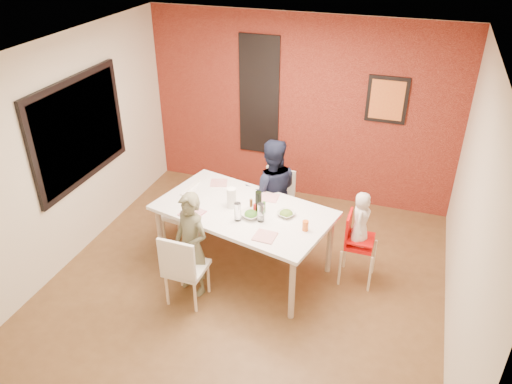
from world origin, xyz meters
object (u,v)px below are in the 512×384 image
(high_chair, at_px, (356,241))
(child_far, at_px, (271,192))
(chair_near, at_px, (183,267))
(toddler, at_px, (361,219))
(dining_table, at_px, (244,214))
(wine_bottle, at_px, (258,203))
(chair_far, at_px, (277,198))
(child_near, at_px, (192,245))
(chair_left, at_px, (185,211))
(paper_towel_roll, at_px, (231,198))

(high_chair, height_order, child_far, child_far)
(chair_near, relative_size, toddler, 1.39)
(dining_table, bearing_deg, wine_bottle, -9.96)
(chair_far, xyz_separation_m, toddler, (1.18, -0.70, 0.35))
(child_near, bearing_deg, chair_far, 90.01)
(child_near, relative_size, wine_bottle, 4.48)
(high_chair, distance_m, child_near, 1.89)
(wine_bottle, bearing_deg, chair_far, 93.08)
(chair_left, bearing_deg, wine_bottle, 82.44)
(dining_table, xyz_separation_m, toddler, (1.33, 0.21, 0.09))
(chair_far, height_order, chair_left, chair_far)
(chair_near, relative_size, high_chair, 1.02)
(chair_far, distance_m, high_chair, 1.36)
(chair_far, bearing_deg, high_chair, -24.27)
(toddler, height_order, paper_towel_roll, toddler)
(chair_left, xyz_separation_m, toddler, (2.23, -0.04, 0.37))
(chair_near, distance_m, wine_bottle, 1.10)
(chair_left, relative_size, toddler, 1.33)
(chair_far, relative_size, wine_bottle, 3.16)
(chair_near, height_order, toddler, toddler)
(child_near, bearing_deg, high_chair, 45.07)
(dining_table, distance_m, chair_far, 0.96)
(chair_left, distance_m, paper_towel_roll, 0.93)
(paper_towel_roll, bearing_deg, chair_far, 72.37)
(dining_table, relative_size, wine_bottle, 7.81)
(dining_table, distance_m, child_near, 0.72)
(wine_bottle, distance_m, paper_towel_roll, 0.34)
(child_far, distance_m, wine_bottle, 0.75)
(paper_towel_roll, bearing_deg, chair_near, -107.41)
(chair_left, xyz_separation_m, child_near, (0.50, -0.83, 0.15))
(high_chair, xyz_separation_m, child_far, (-1.17, 0.46, 0.19))
(high_chair, xyz_separation_m, toddler, (0.02, -0.00, 0.32))
(toddler, bearing_deg, child_near, 117.22)
(chair_far, bearing_deg, child_far, -85.46)
(chair_left, bearing_deg, toddler, 95.91)
(chair_far, height_order, wine_bottle, wine_bottle)
(dining_table, relative_size, paper_towel_roll, 8.98)
(dining_table, xyz_separation_m, high_chair, (1.31, 0.21, -0.23))
(chair_far, relative_size, child_near, 0.70)
(chair_far, relative_size, chair_left, 1.03)
(chair_near, distance_m, child_near, 0.27)
(child_far, bearing_deg, chair_left, 2.07)
(chair_near, height_order, child_near, child_near)
(dining_table, height_order, chair_near, chair_near)
(paper_towel_roll, bearing_deg, high_chair, 8.28)
(chair_far, bearing_deg, wine_bottle, -80.11)
(chair_far, xyz_separation_m, paper_towel_roll, (-0.29, -0.91, 0.46))
(chair_left, xyz_separation_m, paper_towel_roll, (0.75, -0.25, 0.48))
(child_far, relative_size, toddler, 2.22)
(high_chair, distance_m, child_far, 1.27)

